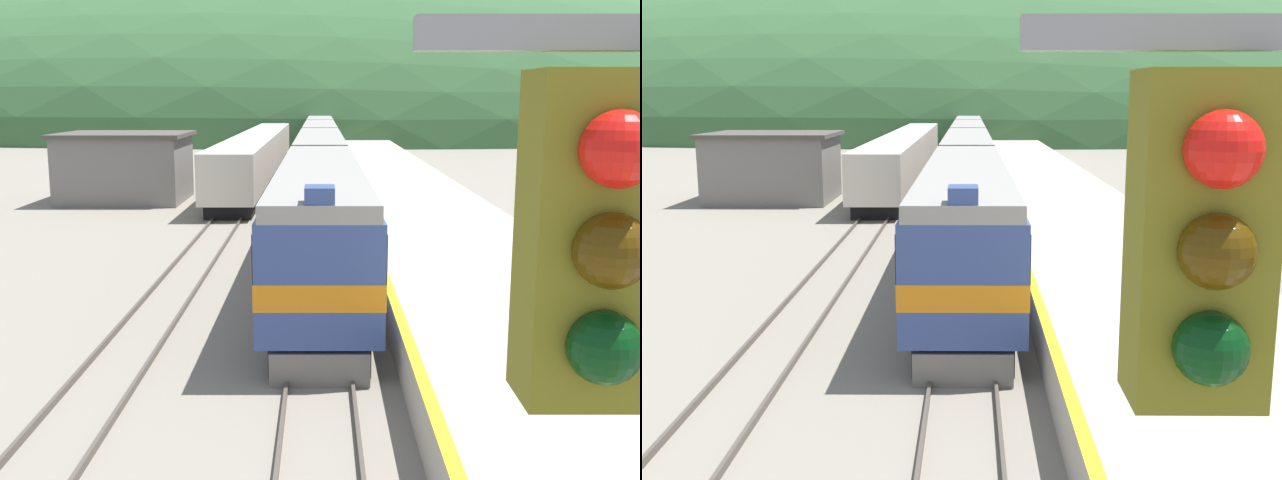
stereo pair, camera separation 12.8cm
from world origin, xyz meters
TOP-DOWN VIEW (x-y plane):
  - track_main at (0.00, 70.00)m, footprint 1.52×180.00m
  - track_siding at (-4.74, 70.00)m, footprint 1.52×180.00m
  - platform at (5.05, 50.00)m, footprint 6.54×140.00m
  - distant_hills at (0.00, 135.20)m, footprint 196.42×88.39m
  - station_shed at (-11.73, 46.49)m, footprint 7.59×6.73m
  - express_train_lead_car at (0.00, 26.04)m, footprint 2.87×19.23m
  - carriage_second at (0.00, 46.47)m, footprint 2.86×19.42m
  - carriage_third at (0.00, 66.77)m, footprint 2.86×19.42m
  - carriage_fourth at (0.00, 87.07)m, footprint 2.86×19.42m
  - siding_train at (-4.74, 59.99)m, footprint 2.90×43.56m

SIDE VIEW (x-z plane):
  - distant_hills at x=0.00m, z-range -26.84..26.84m
  - track_main at x=0.00m, z-range 0.00..0.16m
  - track_siding at x=-4.74m, z-range 0.00..0.16m
  - platform at x=5.05m, z-range -0.01..1.13m
  - siding_train at x=-4.74m, z-range 0.06..3.50m
  - station_shed at x=-11.73m, z-range 0.02..4.13m
  - carriage_second at x=0.00m, z-range 0.18..4.17m
  - carriage_third at x=0.00m, z-range 0.18..4.17m
  - carriage_fourth at x=0.00m, z-range 0.18..4.17m
  - express_train_lead_car at x=0.00m, z-range 0.01..4.37m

